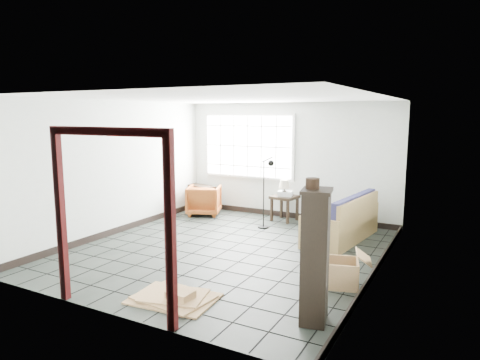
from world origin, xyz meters
The scene contains 15 objects.
ground centered at (0.00, 0.00, 0.00)m, with size 5.50×5.50×0.00m, color black.
room_shell centered at (0.00, 0.03, 1.68)m, with size 5.02×5.52×2.61m.
window_panel centered at (-1.00, 2.70, 1.60)m, with size 2.32×0.08×1.52m.
doorway_trim centered at (0.00, -2.70, 1.38)m, with size 1.80×0.08×2.20m.
futon_sofa centered at (1.61, 1.55, 0.32)m, with size 1.00×2.05×0.87m.
armchair centered at (-1.83, 2.05, 0.38)m, with size 0.74×0.69×0.76m, color maroon.
side_table centered at (0.06, 2.40, 0.46)m, with size 0.59×0.59×0.56m.
table_lamp centered at (0.09, 2.32, 0.82)m, with size 0.29×0.29×0.36m.
projector centered at (0.08, 2.37, 0.62)m, with size 0.35×0.30×0.11m.
floor_lamp centered at (0.01, 1.59, 0.80)m, with size 0.40×0.30×1.50m.
console_shelf centered at (-2.15, 2.40, 0.31)m, with size 0.86×0.55×0.62m.
tall_shelf centered at (2.15, -1.79, 0.78)m, with size 0.40×0.47×1.53m.
pot centered at (2.10, -1.79, 1.59)m, with size 0.20×0.20×0.12m.
open_box centered at (2.10, -0.62, 0.18)m, with size 0.97×0.65×0.50m.
cardboard_pile centered at (0.41, -2.08, 0.04)m, with size 1.12×0.84×0.15m.
Camera 1 is at (3.58, -6.21, 2.34)m, focal length 32.00 mm.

